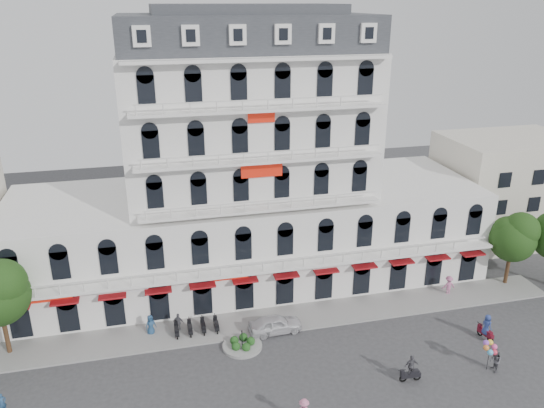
{
  "coord_description": "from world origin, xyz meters",
  "views": [
    {
      "loc": [
        -8.98,
        -29.18,
        26.09
      ],
      "look_at": [
        0.42,
        10.0,
        10.55
      ],
      "focal_mm": 35.0,
      "sensor_mm": 36.0,
      "label": 1
    }
  ],
  "objects_px": {
    "balloon_vendor": "(494,357)",
    "parked_car": "(275,324)",
    "rider_east": "(487,327)",
    "rider_northeast": "(411,368)"
  },
  "relations": [
    {
      "from": "parked_car",
      "to": "balloon_vendor",
      "type": "relative_size",
      "value": 1.84
    },
    {
      "from": "parked_car",
      "to": "balloon_vendor",
      "type": "xyz_separation_m",
      "value": [
        14.65,
        -8.68,
        0.49
      ]
    },
    {
      "from": "rider_northeast",
      "to": "balloon_vendor",
      "type": "bearing_deg",
      "value": -179.9
    },
    {
      "from": "parked_car",
      "to": "rider_northeast",
      "type": "height_order",
      "value": "rider_northeast"
    },
    {
      "from": "rider_east",
      "to": "balloon_vendor",
      "type": "bearing_deg",
      "value": 140.09
    },
    {
      "from": "rider_east",
      "to": "rider_northeast",
      "type": "xyz_separation_m",
      "value": [
        -8.43,
        -3.3,
        -0.04
      ]
    },
    {
      "from": "parked_car",
      "to": "rider_northeast",
      "type": "bearing_deg",
      "value": -138.11
    },
    {
      "from": "rider_northeast",
      "to": "rider_east",
      "type": "bearing_deg",
      "value": -155.07
    },
    {
      "from": "parked_car",
      "to": "rider_east",
      "type": "distance_m",
      "value": 17.31
    },
    {
      "from": "balloon_vendor",
      "to": "parked_car",
      "type": "bearing_deg",
      "value": 149.35
    }
  ]
}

